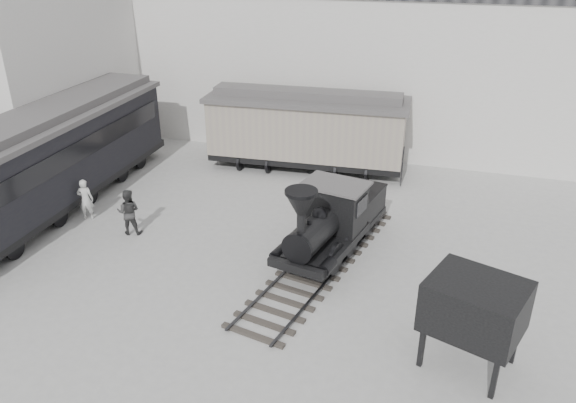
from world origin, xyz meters
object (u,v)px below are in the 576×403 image
(coal_hopper, at_px, (474,313))
(locomotive, at_px, (330,224))
(visitor_a, at_px, (85,199))
(boxcar, at_px, (306,128))
(passenger_coach, at_px, (52,158))
(visitor_b, at_px, (129,212))

(coal_hopper, bearing_deg, locomotive, 157.04)
(visitor_a, xyz_separation_m, coal_hopper, (15.31, -4.56, 0.85))
(locomotive, distance_m, coal_hopper, 6.81)
(boxcar, height_order, passenger_coach, boxcar)
(visitor_a, bearing_deg, locomotive, 162.48)
(visitor_a, height_order, visitor_b, visitor_b)
(visitor_a, bearing_deg, boxcar, -149.76)
(locomotive, relative_size, passenger_coach, 0.66)
(passenger_coach, xyz_separation_m, coal_hopper, (17.20, -5.27, -0.50))
(visitor_a, bearing_deg, visitor_b, 148.17)
(visitor_a, relative_size, visitor_b, 0.95)
(locomotive, xyz_separation_m, visitor_a, (-10.33, -0.07, -0.39))
(passenger_coach, bearing_deg, coal_hopper, -18.13)
(passenger_coach, distance_m, visitor_a, 2.42)
(locomotive, bearing_deg, visitor_b, -163.62)
(boxcar, xyz_separation_m, coal_hopper, (8.05, -12.66, -0.39))
(boxcar, distance_m, visitor_b, 10.03)
(passenger_coach, bearing_deg, locomotive, -4.10)
(locomotive, bearing_deg, passenger_coach, -171.39)
(passenger_coach, bearing_deg, boxcar, 37.84)
(boxcar, xyz_separation_m, visitor_b, (-4.87, -8.69, -1.18))
(visitor_a, distance_m, coal_hopper, 16.00)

